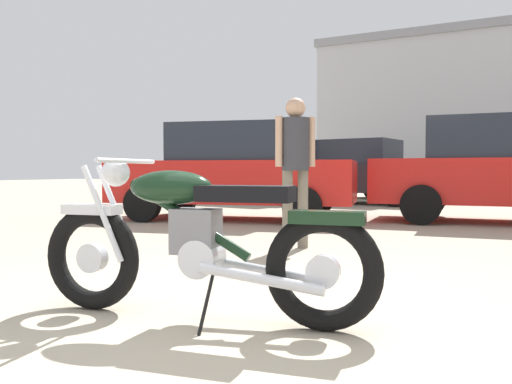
% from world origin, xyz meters
% --- Properties ---
extents(ground_plane, '(80.00, 80.00, 0.00)m').
position_xyz_m(ground_plane, '(0.00, 0.00, 0.00)').
color(ground_plane, tan).
extents(vintage_motorcycle, '(2.08, 0.62, 0.94)m').
position_xyz_m(vintage_motorcycle, '(-0.30, 0.20, 0.45)').
color(vintage_motorcycle, black).
rests_on(vintage_motorcycle, ground_plane).
extents(bystander, '(0.37, 0.32, 1.66)m').
position_xyz_m(bystander, '(-0.77, 3.03, 1.02)').
color(bystander, '#706656').
rests_on(bystander, ground_plane).
extents(pale_sedan_back, '(4.46, 2.54, 1.67)m').
position_xyz_m(pale_sedan_back, '(-2.98, 5.80, 0.84)').
color(pale_sedan_back, black).
rests_on(pale_sedan_back, ground_plane).
extents(red_hatchback_near, '(4.95, 2.62, 1.74)m').
position_xyz_m(red_hatchback_near, '(-5.41, 10.81, 0.94)').
color(red_hatchback_near, black).
rests_on(red_hatchback_near, ground_plane).
extents(blue_hatchback_right, '(4.13, 2.33, 1.78)m').
position_xyz_m(blue_hatchback_right, '(-3.43, 13.95, 0.92)').
color(blue_hatchback_right, black).
rests_on(blue_hatchback_right, ground_plane).
extents(white_estate_far, '(4.41, 2.39, 1.67)m').
position_xyz_m(white_estate_far, '(-2.16, 11.23, 0.84)').
color(white_estate_far, black).
rests_on(white_estate_far, ground_plane).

